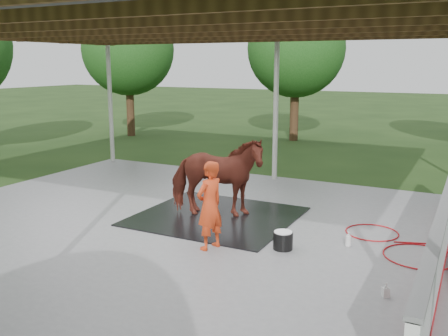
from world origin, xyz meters
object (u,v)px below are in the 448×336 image
at_px(wash_bucket, 283,240).
at_px(dasher_board, 442,238).
at_px(horse, 216,177).
at_px(handler, 210,206).

bearing_deg(wash_bucket, dasher_board, 5.30).
bearing_deg(horse, wash_bucket, -138.72).
bearing_deg(horse, handler, -173.97).
bearing_deg(dasher_board, wash_bucket, -174.70).
height_order(dasher_board, handler, handler).
bearing_deg(dasher_board, handler, -167.89).
bearing_deg(wash_bucket, handler, -154.31).
xyz_separation_m(handler, wash_bucket, (1.15, 0.55, -0.61)).
xyz_separation_m(dasher_board, horse, (-4.40, 0.88, 0.32)).
relative_size(horse, wash_bucket, 5.78).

